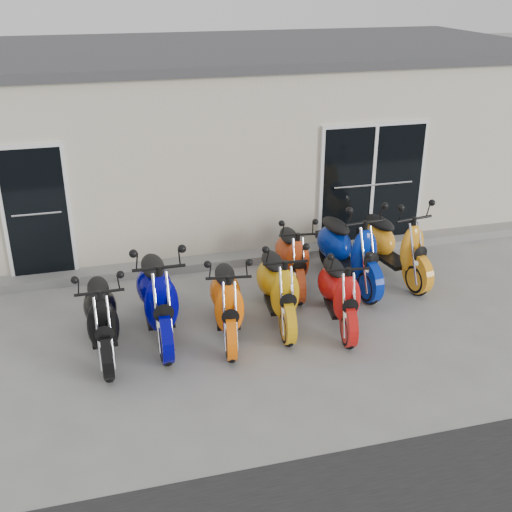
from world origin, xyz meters
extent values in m
plane|color=gray|center=(0.00, 0.00, 0.00)|extent=(80.00, 80.00, 0.00)
cube|color=beige|center=(0.00, 5.20, 1.60)|extent=(14.00, 6.00, 3.20)
cube|color=#3F3F42|center=(0.00, 5.20, 3.28)|extent=(14.20, 6.20, 0.16)
cube|color=gray|center=(0.00, 2.02, 0.07)|extent=(14.00, 0.40, 0.15)
cube|color=black|center=(-3.20, 2.17, 1.26)|extent=(1.07, 0.08, 2.22)
cube|color=black|center=(2.60, 2.17, 1.26)|extent=(2.02, 0.08, 2.22)
camera|label=1|loc=(-2.32, -8.01, 4.75)|focal=45.00mm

